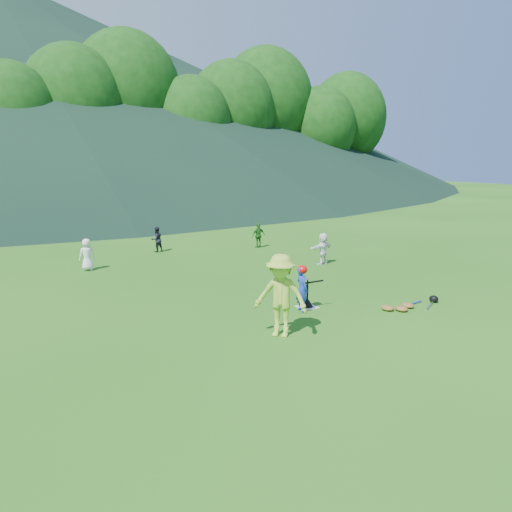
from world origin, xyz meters
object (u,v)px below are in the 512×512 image
Objects in this scene: fielder_b at (157,239)px; fielder_d at (323,249)px; adult_coach at (281,296)px; fielder_a at (87,255)px; home_plate at (307,307)px; batting_tee at (307,302)px; fielder_c at (258,235)px; equipment_pile at (408,305)px; batter_child at (302,289)px.

fielder_d is (4.21, -5.26, 0.05)m from fielder_b.
fielder_a is (-2.03, 8.54, -0.35)m from adult_coach.
home_plate is 0.40× the size of fielder_d.
adult_coach is at bearing -141.93° from home_plate.
fielder_d is at bearing 153.17° from fielder_a.
batting_tee is (0.00, 0.00, 0.12)m from home_plate.
fielder_c is 8.61m from batting_tee.
fielder_c is 0.93× the size of fielder_d.
fielder_d is (3.61, 3.91, 0.55)m from home_plate.
fielder_a is at bearing 3.15° from fielder_c.
fielder_b is at bearing 104.63° from equipment_pile.
fielder_d is 0.62× the size of equipment_pile.
fielder_d is at bearing -36.14° from batter_child.
fielder_d is at bearing 116.84° from fielder_b.
home_plate is at bearing 147.85° from equipment_pile.
fielder_b reaches higher than batting_tee.
fielder_a reaches higher than batting_tee.
equipment_pile is (-1.47, -5.26, -0.49)m from fielder_d.
fielder_a is 0.60× the size of equipment_pile.
batter_child is 5.67m from fielder_d.
fielder_c reaches higher than batting_tee.
home_plate is 0.45× the size of fielder_b.
equipment_pile is (2.45, -1.17, -0.50)m from batter_child.
home_plate is at bearing 81.91° from fielder_b.
fielder_a is 8.06m from fielder_d.
equipment_pile is at bearing -32.15° from batting_tee.
fielder_c reaches higher than equipment_pile.
fielder_d is 1.64× the size of batting_tee.
batting_tee is 0.38× the size of equipment_pile.
fielder_d is (3.92, 4.09, -0.01)m from batter_child.
batting_tee is (0.31, 0.18, -0.44)m from batter_child.
fielder_c is 9.35m from equipment_pile.
fielder_b is 0.97× the size of fielder_c.
batting_tee is at bearing -51.84° from batter_child.
fielder_a reaches higher than fielder_c.
fielder_d reaches higher than fielder_a.
fielder_c is at bearing -97.02° from fielder_d.
batter_child reaches higher than fielder_b.
fielder_c is (3.70, 8.09, -0.05)m from batter_child.
fielder_d is (5.34, 5.26, -0.33)m from adult_coach.
adult_coach is 8.78m from fielder_a.
fielder_c is (3.39, 7.90, 0.51)m from home_plate.
fielder_c is at bearing 150.48° from fielder_b.
fielder_a is (-3.76, 7.19, 0.53)m from home_plate.
adult_coach is at bearing 34.35° from fielder_d.
fielder_b reaches higher than home_plate.
batting_tee is at bearing 81.91° from fielder_b.
batter_child is (-0.31, -0.18, 0.56)m from home_plate.
adult_coach reaches higher than fielder_d.
fielder_c is 1.53× the size of batting_tee.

